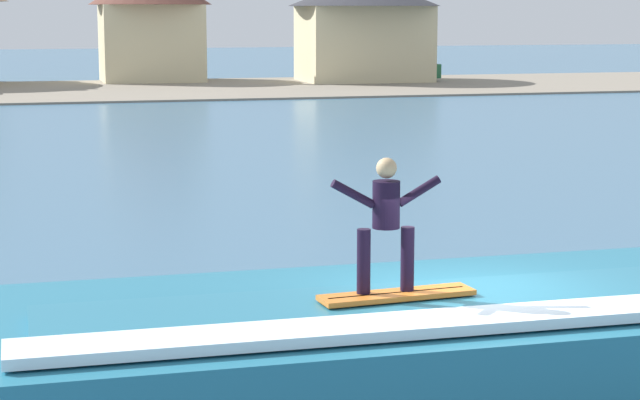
% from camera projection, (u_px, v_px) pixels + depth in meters
% --- Properties ---
extents(ground_plane, '(260.00, 260.00, 0.00)m').
position_uv_depth(ground_plane, '(465.00, 389.00, 14.21)').
color(ground_plane, '#3F6887').
extents(wave_crest, '(10.83, 4.18, 1.32)m').
position_uv_depth(wave_crest, '(420.00, 344.00, 13.95)').
color(wave_crest, teal).
rests_on(wave_crest, ground_plane).
extents(surfboard, '(1.89, 0.59, 0.06)m').
position_uv_depth(surfboard, '(397.00, 295.00, 13.38)').
color(surfboard, orange).
rests_on(surfboard, wave_crest).
extents(surfer, '(1.33, 0.32, 1.58)m').
position_uv_depth(surfer, '(386.00, 217.00, 13.26)').
color(surfer, black).
rests_on(surfer, surfboard).
extents(shoreline_bank, '(120.00, 17.76, 0.11)m').
position_uv_depth(shoreline_bank, '(107.00, 90.00, 66.33)').
color(shoreline_bank, gray).
rests_on(shoreline_bank, ground_plane).
extents(car_far_shore, '(4.30, 2.21, 1.86)m').
position_uv_depth(car_far_shore, '(403.00, 68.00, 73.49)').
color(car_far_shore, '#23663D').
rests_on(car_far_shore, ground_plane).
extents(house_gabled_white, '(9.77, 9.77, 6.77)m').
position_uv_depth(house_gabled_white, '(364.00, 21.00, 73.55)').
color(house_gabled_white, beige).
rests_on(house_gabled_white, ground_plane).
extents(house_small_cottage, '(7.83, 7.83, 7.65)m').
position_uv_depth(house_small_cottage, '(151.00, 15.00, 73.34)').
color(house_small_cottage, beige).
rests_on(house_small_cottage, ground_plane).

